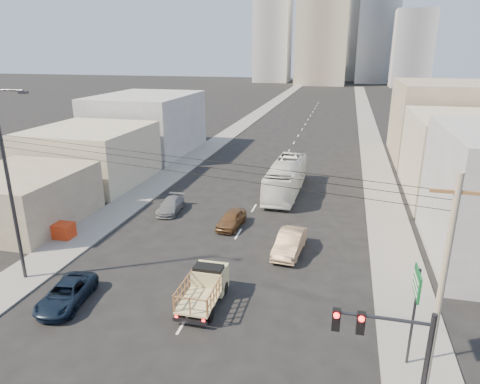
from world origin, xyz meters
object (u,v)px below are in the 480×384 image
at_px(flatbed_pickup, 204,286).
at_px(city_bus, 286,178).
at_px(navy_pickup, 66,294).
at_px(green_sign, 416,294).
at_px(sedan_tan, 290,243).
at_px(crate_stack, 62,230).
at_px(traffic_signal, 394,359).
at_px(utility_pole, 440,297).
at_px(streetlamp_left, 10,183).
at_px(sedan_brown, 231,219).
at_px(sedan_grey, 171,205).

relative_size(flatbed_pickup, city_bus, 0.38).
xyz_separation_m(navy_pickup, green_sign, (18.33, -0.66, 3.11)).
xyz_separation_m(navy_pickup, sedan_tan, (11.56, 9.51, 0.16)).
bearing_deg(crate_stack, navy_pickup, -53.04).
height_order(traffic_signal, utility_pole, utility_pole).
distance_m(sedan_tan, utility_pole, 15.17).
relative_size(flatbed_pickup, streetlamp_left, 0.37).
height_order(traffic_signal, streetlamp_left, streetlamp_left).
xyz_separation_m(streetlamp_left, crate_stack, (-1.61, 5.91, -5.75)).
relative_size(sedan_tan, streetlamp_left, 0.40).
bearing_deg(sedan_tan, city_bus, 104.40).
xyz_separation_m(navy_pickup, crate_stack, (-5.83, 7.75, 0.06)).
bearing_deg(sedan_tan, utility_pole, -55.60).
relative_size(green_sign, streetlamp_left, 0.42).
height_order(traffic_signal, green_sign, traffic_signal).
bearing_deg(green_sign, city_bus, 110.82).
distance_m(city_bus, traffic_signal, 29.68).
distance_m(utility_pole, streetlamp_left, 23.47).
relative_size(sedan_brown, sedan_tan, 0.83).
bearing_deg(city_bus, utility_pole, -69.12).
relative_size(sedan_tan, sedan_grey, 1.14).
bearing_deg(streetlamp_left, traffic_signal, -19.53).
height_order(city_bus, sedan_tan, city_bus).
bearing_deg(traffic_signal, flatbed_pickup, 140.51).
height_order(sedan_grey, traffic_signal, traffic_signal).
xyz_separation_m(traffic_signal, crate_stack, (-22.77, 13.41, -3.39)).
bearing_deg(crate_stack, utility_pole, -24.00).
distance_m(sedan_brown, traffic_signal, 21.84).
bearing_deg(crate_stack, flatbed_pickup, -23.12).
bearing_deg(green_sign, sedan_grey, 139.11).
relative_size(traffic_signal, streetlamp_left, 0.50).
distance_m(sedan_tan, green_sign, 12.56).
distance_m(navy_pickup, utility_pole, 19.47).
xyz_separation_m(utility_pole, streetlamp_left, (-22.89, 5.00, 1.25)).
relative_size(sedan_brown, traffic_signal, 0.66).
bearing_deg(traffic_signal, navy_pickup, 161.51).
relative_size(navy_pickup, city_bus, 0.39).
distance_m(sedan_brown, sedan_grey, 6.52).
relative_size(sedan_grey, traffic_signal, 0.70).
xyz_separation_m(flatbed_pickup, streetlamp_left, (-11.87, -0.15, 5.34)).
bearing_deg(city_bus, navy_pickup, -110.97).
xyz_separation_m(flatbed_pickup, sedan_grey, (-7.55, 13.14, -0.49)).
xyz_separation_m(sedan_grey, green_sign, (18.24, -15.79, 3.13)).
distance_m(sedan_grey, streetlamp_left, 15.14).
height_order(green_sign, streetlamp_left, streetlamp_left).
xyz_separation_m(sedan_brown, utility_pole, (12.38, -16.26, 4.51)).
bearing_deg(navy_pickup, crate_stack, 119.34).
bearing_deg(traffic_signal, utility_pole, 55.39).
height_order(sedan_grey, crate_stack, crate_stack).
relative_size(sedan_tan, green_sign, 0.96).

